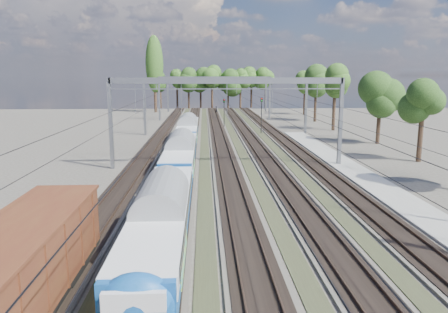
{
  "coord_description": "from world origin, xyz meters",
  "views": [
    {
      "loc": [
        -2.29,
        -13.36,
        9.2
      ],
      "look_at": [
        -0.71,
        20.99,
        2.8
      ],
      "focal_mm": 35.0,
      "sensor_mm": 36.0,
      "label": 1
    }
  ],
  "objects_px": {
    "freight_boxcar": "(5,285)",
    "worker": "(216,110)",
    "emu_train": "(181,150)",
    "signal_far": "(261,111)",
    "signal_near": "(224,110)"
  },
  "relations": [
    {
      "from": "signal_near",
      "to": "worker",
      "type": "bearing_deg",
      "value": 113.57
    },
    {
      "from": "emu_train",
      "to": "worker",
      "type": "height_order",
      "value": "emu_train"
    },
    {
      "from": "freight_boxcar",
      "to": "worker",
      "type": "bearing_deg",
      "value": 84.03
    },
    {
      "from": "worker",
      "to": "signal_far",
      "type": "distance_m",
      "value": 38.77
    },
    {
      "from": "freight_boxcar",
      "to": "worker",
      "type": "distance_m",
      "value": 94.25
    },
    {
      "from": "emu_train",
      "to": "signal_near",
      "type": "xyz_separation_m",
      "value": [
        5.8,
        37.32,
        0.93
      ]
    },
    {
      "from": "freight_boxcar",
      "to": "signal_near",
      "type": "relative_size",
      "value": 2.85
    },
    {
      "from": "emu_train",
      "to": "signal_far",
      "type": "bearing_deg",
      "value": 68.57
    },
    {
      "from": "freight_boxcar",
      "to": "signal_near",
      "type": "distance_m",
      "value": 64.63
    },
    {
      "from": "emu_train",
      "to": "freight_boxcar",
      "type": "relative_size",
      "value": 3.89
    },
    {
      "from": "freight_boxcar",
      "to": "worker",
      "type": "xyz_separation_m",
      "value": [
        9.8,
        93.73,
        -1.41
      ]
    },
    {
      "from": "emu_train",
      "to": "signal_far",
      "type": "height_order",
      "value": "signal_far"
    },
    {
      "from": "freight_boxcar",
      "to": "signal_far",
      "type": "xyz_separation_m",
      "value": [
        15.91,
        55.54,
        1.36
      ]
    },
    {
      "from": "emu_train",
      "to": "signal_near",
      "type": "distance_m",
      "value": 37.78
    },
    {
      "from": "emu_train",
      "to": "worker",
      "type": "xyz_separation_m",
      "value": [
        5.29,
        67.25,
        -1.42
      ]
    }
  ]
}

